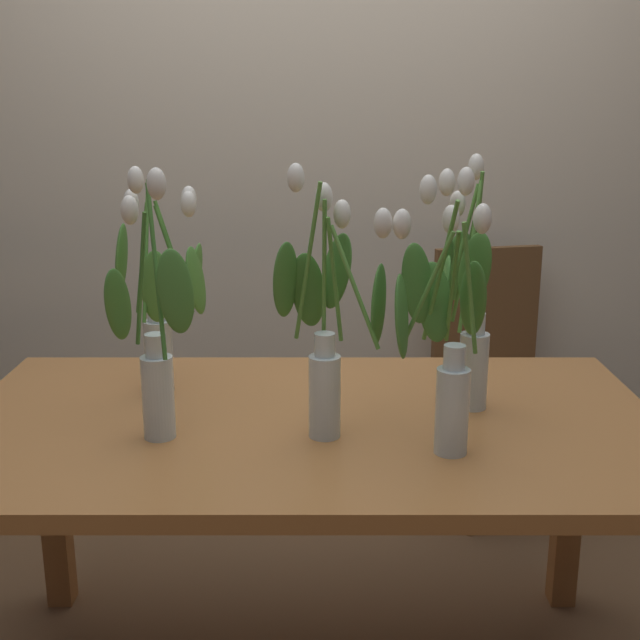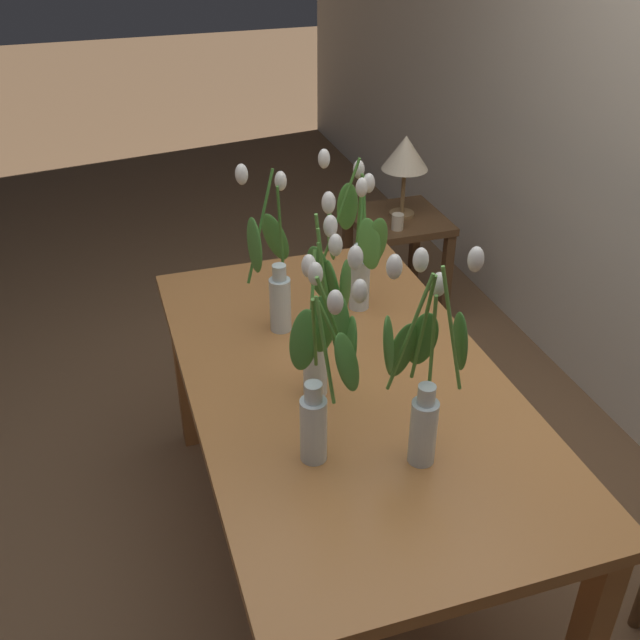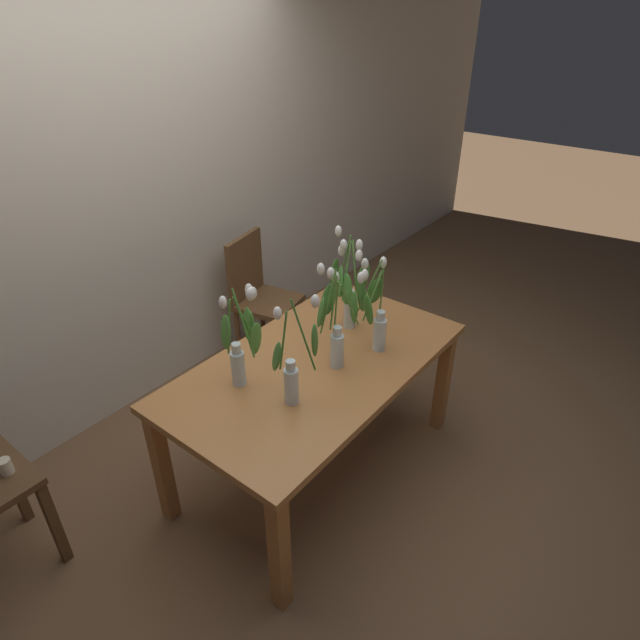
# 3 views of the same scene
# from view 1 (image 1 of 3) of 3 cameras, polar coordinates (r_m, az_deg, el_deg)

# --- Properties ---
(room_wall_rear) EXTENTS (9.00, 0.10, 2.70)m
(room_wall_rear) POSITION_cam_1_polar(r_m,az_deg,el_deg) (3.11, -0.60, 13.50)
(room_wall_rear) COLOR beige
(room_wall_rear) RESTS_ON ground
(dining_table) EXTENTS (1.60, 0.90, 0.74)m
(dining_table) POSITION_cam_1_polar(r_m,az_deg,el_deg) (1.90, -0.88, -9.43)
(dining_table) COLOR #B7753D
(dining_table) RESTS_ON ground
(tulip_vase_0) EXTENTS (0.21, 0.20, 0.58)m
(tulip_vase_0) POSITION_cam_1_polar(r_m,az_deg,el_deg) (1.72, -11.69, -2.60)
(tulip_vase_0) COLOR silver
(tulip_vase_0) RESTS_ON dining_table
(tulip_vase_1) EXTENTS (0.25, 0.18, 0.58)m
(tulip_vase_1) POSITION_cam_1_polar(r_m,az_deg,el_deg) (1.71, 0.37, -0.83)
(tulip_vase_1) COLOR silver
(tulip_vase_1) RESTS_ON dining_table
(tulip_vase_2) EXTENTS (0.16, 0.24, 0.58)m
(tulip_vase_2) POSITION_cam_1_polar(r_m,az_deg,el_deg) (1.88, 10.04, 0.51)
(tulip_vase_2) COLOR silver
(tulip_vase_2) RESTS_ON dining_table
(tulip_vase_3) EXTENTS (0.23, 0.20, 0.56)m
(tulip_vase_3) POSITION_cam_1_polar(r_m,az_deg,el_deg) (1.98, -11.14, 0.87)
(tulip_vase_3) COLOR silver
(tulip_vase_3) RESTS_ON dining_table
(tulip_vase_4) EXTENTS (0.21, 0.17, 0.55)m
(tulip_vase_4) POSITION_cam_1_polar(r_m,az_deg,el_deg) (1.66, 8.54, -1.72)
(tulip_vase_4) COLOR silver
(tulip_vase_4) RESTS_ON dining_table
(dining_chair) EXTENTS (0.47, 0.47, 0.93)m
(dining_chair) POSITION_cam_1_polar(r_m,az_deg,el_deg) (2.99, 12.05, -3.00)
(dining_chair) COLOR brown
(dining_chair) RESTS_ON ground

